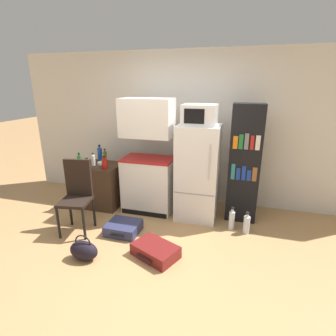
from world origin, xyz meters
The scene contains 20 objects.
ground_plane centered at (0.00, 0.00, 0.00)m, with size 24.00×24.00×0.00m, color tan.
wall_back centered at (0.20, 2.00, 1.29)m, with size 6.40×0.10×2.59m.
side_table centered at (-1.26, 1.30, 0.36)m, with size 0.70×0.60×0.73m.
kitchen_hutch centered at (-0.39, 1.34, 0.84)m, with size 0.82×0.53×1.84m.
refrigerator centered at (0.42, 1.32, 0.74)m, with size 0.63×0.59×1.47m.
microwave centered at (0.42, 1.32, 1.62)m, with size 0.48×0.43×0.30m.
bookshelf centered at (1.10, 1.45, 0.89)m, with size 0.45×0.31×1.79m.
bottle_milk_white centered at (-1.35, 1.26, 0.82)m, with size 0.07×0.07×0.21m.
bottle_blue_soda centered at (-1.37, 1.52, 0.85)m, with size 0.08×0.08×0.29m.
bottle_clear_short centered at (-1.37, 1.11, 0.80)m, with size 0.09×0.09×0.16m.
bottle_olive_oil centered at (-1.23, 1.46, 0.83)m, with size 0.06×0.06×0.25m.
bottle_ketchup_red centered at (-1.06, 1.12, 0.82)m, with size 0.09×0.09×0.22m.
bottle_green_tall centered at (-1.50, 1.10, 0.83)m, with size 0.07×0.07×0.24m.
bowl centered at (-1.22, 1.33, 0.75)m, with size 0.16×0.16×0.04m.
chair centered at (-1.15, 0.47, 0.60)m, with size 0.46×0.47×1.04m.
suitcase_large_flat centered at (0.12, 0.14, 0.08)m, with size 0.64×0.55×0.15m.
suitcase_small_flat centered at (-0.49, 0.54, 0.07)m, with size 0.46×0.44×0.15m.
handbag centered at (-0.69, -0.15, 0.12)m, with size 0.36×0.20×0.33m.
water_bottle_front centered at (0.99, 1.07, 0.15)m, with size 0.08×0.08×0.35m.
water_bottle_middle centered at (1.20, 1.01, 0.14)m, with size 0.09×0.09×0.33m.
Camera 1 is at (1.03, -2.47, 2.04)m, focal length 28.00 mm.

